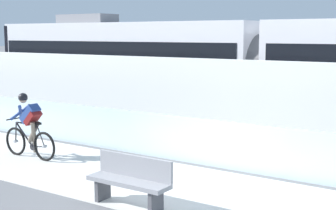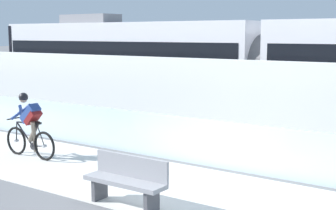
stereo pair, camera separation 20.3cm
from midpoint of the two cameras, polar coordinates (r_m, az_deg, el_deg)
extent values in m
plane|color=slate|center=(9.83, 1.65, -9.84)|extent=(200.00, 200.00, 0.00)
cube|color=silver|center=(9.83, 1.65, -9.80)|extent=(32.00, 3.20, 0.01)
cube|color=silver|center=(11.23, 6.75, -4.68)|extent=(32.00, 0.05, 1.10)
cube|color=silver|center=(12.72, 10.54, -0.32)|extent=(32.00, 0.36, 2.38)
cube|color=#595654|center=(15.20, 14.19, -3.59)|extent=(32.00, 0.08, 0.01)
cube|color=#595654|center=(16.53, 15.90, -2.71)|extent=(32.00, 0.08, 0.01)
cube|color=silver|center=(19.07, -5.15, 4.74)|extent=(11.00, 2.50, 3.10)
cube|color=black|center=(19.05, -5.16, 5.79)|extent=(10.56, 2.54, 1.04)
cube|color=red|center=(19.20, -5.10, 0.65)|extent=(10.78, 2.53, 0.28)
cube|color=slate|center=(20.36, -9.60, 9.74)|extent=(2.40, 1.10, 0.36)
cube|color=#232326|center=(21.60, -12.35, 0.88)|extent=(1.40, 1.88, 0.20)
cylinder|color=black|center=(21.13, -13.75, 0.51)|extent=(0.60, 0.10, 0.60)
cylinder|color=black|center=(22.11, -11.00, 0.93)|extent=(0.60, 0.10, 0.60)
cube|color=#232326|center=(17.24, 4.02, -0.77)|extent=(1.40, 1.88, 0.20)
cylinder|color=black|center=(16.64, 2.78, -1.29)|extent=(0.60, 0.10, 0.60)
cylinder|color=black|center=(17.87, 5.17, -0.66)|extent=(0.60, 0.10, 0.60)
cube|color=black|center=(22.91, -15.81, 5.04)|extent=(0.16, 2.54, 2.94)
cube|color=#232326|center=(15.52, 18.42, -2.17)|extent=(1.40, 1.88, 0.20)
cylinder|color=black|center=(14.86, 17.65, -2.83)|extent=(0.60, 0.10, 0.60)
cylinder|color=#59595B|center=(16.07, 10.99, 3.97)|extent=(0.60, 2.30, 2.30)
torus|color=black|center=(13.10, -17.56, -4.00)|extent=(0.72, 0.06, 0.72)
cylinder|color=#99999E|center=(13.10, -17.56, -4.00)|extent=(0.07, 0.10, 0.07)
torus|color=black|center=(12.31, -14.51, -4.66)|extent=(0.72, 0.06, 0.72)
cylinder|color=#99999E|center=(12.31, -14.51, -4.66)|extent=(0.07, 0.10, 0.07)
cylinder|color=black|center=(12.80, -16.66, -3.27)|extent=(0.60, 0.04, 0.58)
cylinder|color=black|center=(12.51, -15.56, -3.41)|extent=(0.22, 0.04, 0.59)
cylinder|color=black|center=(12.68, -16.45, -2.03)|extent=(0.76, 0.04, 0.07)
cylinder|color=black|center=(12.47, -15.15, -4.65)|extent=(0.43, 0.03, 0.09)
cylinder|color=black|center=(12.34, -14.93, -3.40)|extent=(0.27, 0.02, 0.53)
cylinder|color=black|center=(13.03, -17.54, -2.97)|extent=(0.08, 0.03, 0.49)
cube|color=black|center=(12.38, -15.35, -2.06)|extent=(0.24, 0.10, 0.05)
cylinder|color=black|center=(12.95, -17.53, -1.48)|extent=(0.03, 0.58, 0.03)
cylinder|color=#262628|center=(12.64, -15.78, -4.65)|extent=(0.18, 0.02, 0.18)
cube|color=navy|center=(12.52, -16.04, -0.98)|extent=(0.50, 0.28, 0.51)
cube|color=maroon|center=(12.46, -15.75, -1.43)|extent=(0.38, 0.30, 0.38)
sphere|color=tan|center=(12.65, -16.80, 0.66)|extent=(0.20, 0.20, 0.20)
sphere|color=black|center=(12.65, -16.81, 0.82)|extent=(0.23, 0.23, 0.23)
cylinder|color=navy|center=(12.79, -17.07, -0.79)|extent=(0.44, 0.41, 0.41)
cylinder|color=navy|center=(12.79, -17.07, -0.79)|extent=(0.44, 0.41, 0.41)
cylinder|color=#726656|center=(12.53, -15.61, -3.60)|extent=(0.29, 0.33, 0.80)
cylinder|color=#726656|center=(12.51, -15.64, -2.97)|extent=(0.29, 0.33, 0.54)
cube|color=gray|center=(8.87, -5.28, -8.83)|extent=(1.60, 0.44, 0.08)
cube|color=gray|center=(8.95, -4.48, -7.06)|extent=(1.60, 0.06, 0.40)
cube|color=#4C4C51|center=(9.32, -8.15, -9.61)|extent=(0.08, 0.36, 0.41)
cube|color=#4C4C51|center=(8.60, -2.10, -11.08)|extent=(0.08, 0.36, 0.41)
camera|label=1|loc=(0.10, -90.46, -0.07)|focal=52.92mm
camera|label=2|loc=(0.10, 89.54, 0.07)|focal=52.92mm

